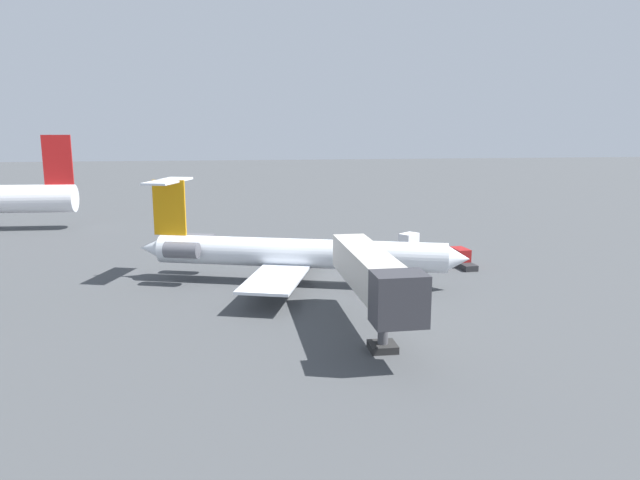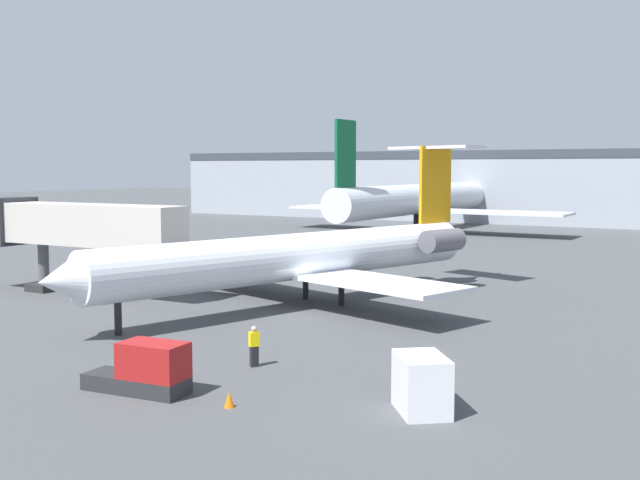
{
  "view_description": "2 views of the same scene",
  "coord_description": "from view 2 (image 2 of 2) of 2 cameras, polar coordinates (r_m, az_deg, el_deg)",
  "views": [
    {
      "loc": [
        -55.47,
        7.41,
        14.78
      ],
      "look_at": [
        0.39,
        -0.53,
        3.78
      ],
      "focal_mm": 33.24,
      "sensor_mm": 36.0,
      "label": 1
    },
    {
      "loc": [
        21.94,
        -36.32,
        8.14
      ],
      "look_at": [
        -0.5,
        2.43,
        3.92
      ],
      "focal_mm": 42.98,
      "sensor_mm": 36.0,
      "label": 2
    }
  ],
  "objects": [
    {
      "name": "jet_bridge",
      "position": [
        51.97,
        -18.31,
        1.07
      ],
      "size": [
        15.8,
        3.25,
        6.16
      ],
      "color": "#B7B2A8",
      "rests_on": "ground_plane"
    },
    {
      "name": "parked_airliner_west_end",
      "position": [
        97.69,
        7.58,
        3.0
      ],
      "size": [
        36.79,
        43.72,
        13.12
      ],
      "color": "silver",
      "rests_on": "ground_plane"
    },
    {
      "name": "ground_plane",
      "position": [
        43.22,
        -1.05,
        -5.54
      ],
      "size": [
        400.0,
        400.0,
        0.1
      ],
      "primitive_type": "cube",
      "color": "#424447"
    },
    {
      "name": "regional_jet",
      "position": [
        45.61,
        -0.75,
        -1.03
      ],
      "size": [
        21.33,
        30.75,
        9.63
      ],
      "color": "silver",
      "rests_on": "ground_plane"
    },
    {
      "name": "baggage_tug_lead",
      "position": [
        28.77,
        -12.85,
        -9.45
      ],
      "size": [
        4.11,
        1.77,
        1.9
      ],
      "color": "#262628",
      "rests_on": "ground_plane"
    },
    {
      "name": "cargo_container_uld",
      "position": [
        26.14,
        7.58,
        -10.59
      ],
      "size": [
        2.61,
        2.74,
        1.93
      ],
      "color": "silver",
      "rests_on": "ground_plane"
    },
    {
      "name": "terminal_building",
      "position": [
        121.57,
        19.71,
        3.77
      ],
      "size": [
        135.55,
        22.68,
        10.72
      ],
      "color": "#8C939E",
      "rests_on": "ground_plane"
    },
    {
      "name": "traffic_cone_near",
      "position": [
        26.81,
        -6.78,
        -11.71
      ],
      "size": [
        0.36,
        0.36,
        0.55
      ],
      "color": "orange",
      "rests_on": "ground_plane"
    },
    {
      "name": "ground_crew_marshaller",
      "position": [
        31.79,
        -4.93,
        -7.87
      ],
      "size": [
        0.44,
        0.48,
        1.69
      ],
      "color": "black",
      "rests_on": "ground_plane"
    }
  ]
}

